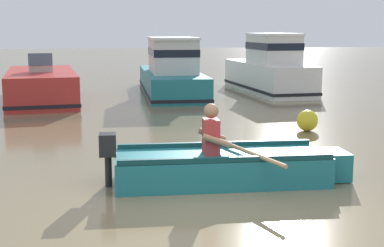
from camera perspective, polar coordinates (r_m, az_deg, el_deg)
The scene contains 6 objects.
ground_plane at distance 6.75m, azimuth 2.84°, elevation -9.63°, with size 120.00×120.00×0.00m, color #7A6B4C.
rowboat_with_person at distance 8.09m, azimuth 3.53°, elevation -4.46°, with size 3.71×1.93×1.19m.
moored_boat_red at distance 17.81m, azimuth -15.52°, elevation 3.75°, with size 2.75×5.55×1.54m.
moored_boat_teal at distance 19.12m, azimuth -2.19°, elevation 5.30°, with size 1.92×6.78×1.98m.
moored_boat_white at distance 19.87m, azimuth 8.12°, elevation 5.59°, with size 2.17×5.48×2.11m.
mooring_buoy at distance 12.39m, azimuth 12.02°, elevation 0.30°, with size 0.47×0.47×0.47m, color yellow.
Camera 1 is at (-1.21, -6.25, 2.25)m, focal length 50.77 mm.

